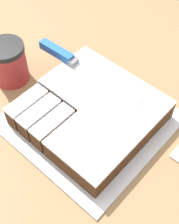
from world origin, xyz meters
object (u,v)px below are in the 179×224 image
(cake_board, at_px, (90,120))
(knife, at_px, (67,58))
(coffee_cup, at_px, (9,63))
(cake, at_px, (92,112))

(cake_board, xyz_separation_m, knife, (-0.14, 0.07, 0.07))
(cake_board, height_order, coffee_cup, coffee_cup)
(cake_board, height_order, knife, knife)
(cake_board, xyz_separation_m, cake, (0.00, 0.00, 0.03))
(cake, relative_size, knife, 0.91)
(knife, xyz_separation_m, coffee_cup, (-0.11, -0.10, -0.02))
(cake_board, bearing_deg, coffee_cup, -172.63)
(cake_board, height_order, cake, cake)
(cake_board, distance_m, coffee_cup, 0.26)
(cake, height_order, knife, knife)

